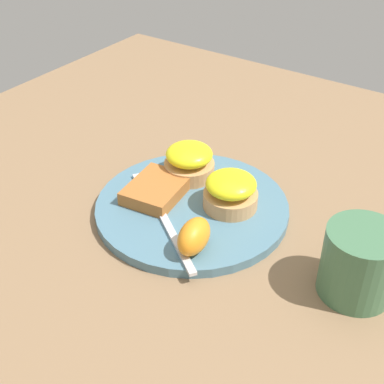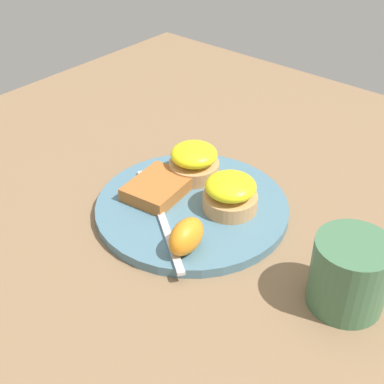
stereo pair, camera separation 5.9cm
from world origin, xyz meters
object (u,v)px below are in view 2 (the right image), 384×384
at_px(hashbrown_patty, 158,187).
at_px(sandwich_benedict_left, 230,194).
at_px(cup, 350,273).
at_px(orange_wedge, 186,236).
at_px(fork, 159,209).
at_px(sandwich_benedict_right, 194,161).

bearing_deg(hashbrown_patty, sandwich_benedict_left, -69.64).
relative_size(hashbrown_patty, cup, 0.79).
xyz_separation_m(sandwich_benedict_left, hashbrown_patty, (-0.04, 0.10, -0.02)).
bearing_deg(hashbrown_patty, orange_wedge, -121.25).
xyz_separation_m(sandwich_benedict_left, fork, (-0.07, 0.07, -0.02)).
distance_m(sandwich_benedict_right, orange_wedge, 0.17).
bearing_deg(sandwich_benedict_left, orange_wedge, -174.33).
xyz_separation_m(orange_wedge, fork, (0.04, 0.08, -0.02)).
distance_m(sandwich_benedict_right, cup, 0.30).
height_order(sandwich_benedict_right, cup, cup).
relative_size(sandwich_benedict_left, fork, 0.38).
distance_m(sandwich_benedict_left, orange_wedge, 0.11).
xyz_separation_m(sandwich_benedict_left, orange_wedge, (-0.11, -0.01, -0.00)).
height_order(sandwich_benedict_left, sandwich_benedict_right, same).
xyz_separation_m(sandwich_benedict_left, cup, (-0.04, -0.20, 0.01)).
bearing_deg(fork, hashbrown_patty, 44.45).
bearing_deg(sandwich_benedict_left, sandwich_benedict_right, 70.96).
height_order(sandwich_benedict_right, fork, sandwich_benedict_right).
bearing_deg(cup, fork, 95.26).
relative_size(sandwich_benedict_right, fork, 0.38).
height_order(fork, cup, cup).
bearing_deg(fork, sandwich_benedict_left, -46.47).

